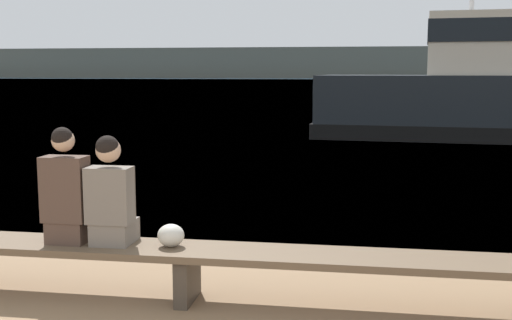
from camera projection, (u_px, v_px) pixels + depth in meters
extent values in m
plane|color=#426B8E|center=(354.00, 81.00, 124.76)|extent=(240.00, 240.00, 0.00)
cube|color=#4C4C42|center=(357.00, 63.00, 182.52)|extent=(600.00, 12.00, 8.68)
cube|color=brown|center=(187.00, 251.00, 5.47)|extent=(6.65, 0.56, 0.06)
cube|color=#42382D|center=(187.00, 278.00, 5.51)|extent=(0.12, 0.47, 0.41)
cube|color=#4C382D|center=(71.00, 230.00, 5.70)|extent=(0.33, 0.37, 0.20)
cube|color=#4C382D|center=(65.00, 189.00, 5.56)|extent=(0.38, 0.22, 0.57)
sphere|color=tan|center=(63.00, 140.00, 5.50)|extent=(0.20, 0.20, 0.20)
sphere|color=black|center=(62.00, 138.00, 5.48)|extent=(0.18, 0.18, 0.18)
cube|color=#70665B|center=(115.00, 232.00, 5.63)|extent=(0.33, 0.37, 0.20)
cube|color=#70665B|center=(110.00, 195.00, 5.50)|extent=(0.38, 0.22, 0.49)
sphere|color=tan|center=(108.00, 150.00, 5.44)|extent=(0.22, 0.22, 0.22)
sphere|color=black|center=(107.00, 147.00, 5.43)|extent=(0.20, 0.20, 0.20)
ellipsoid|color=beige|center=(171.00, 235.00, 5.50)|extent=(0.23, 0.22, 0.20)
cube|color=black|center=(463.00, 106.00, 19.08)|extent=(8.73, 4.19, 1.85)
cube|color=black|center=(462.00, 130.00, 19.17)|extent=(8.91, 4.35, 0.44)
cube|color=beige|center=(481.00, 44.00, 18.72)|extent=(3.14, 2.32, 1.80)
cube|color=black|center=(481.00, 32.00, 18.67)|extent=(3.20, 2.39, 0.65)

